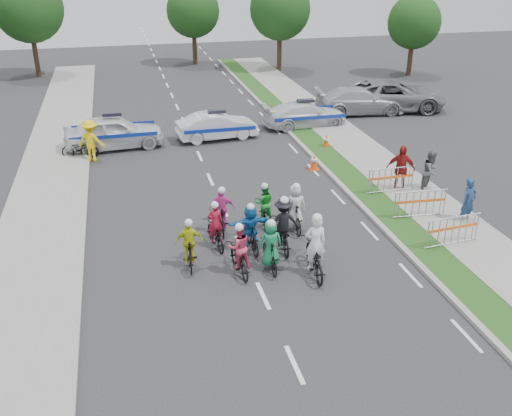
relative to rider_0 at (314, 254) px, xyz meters
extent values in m
plane|color=#28282B|center=(-1.79, -0.81, -0.67)|extent=(90.00, 90.00, 0.00)
cube|color=gray|center=(3.31, 4.19, -0.61)|extent=(0.20, 60.00, 0.12)
cube|color=#234917|center=(4.01, 4.19, -0.62)|extent=(1.20, 60.00, 0.11)
cube|color=gray|center=(5.81, 4.19, -0.61)|extent=(2.40, 60.00, 0.13)
cube|color=gray|center=(-8.29, 4.19, -0.61)|extent=(3.00, 60.00, 0.13)
imported|color=black|center=(0.00, 0.01, -0.15)|extent=(0.90, 2.07, 1.06)
imported|color=white|center=(0.00, -0.04, 0.39)|extent=(0.68, 0.48, 1.76)
sphere|color=white|center=(0.00, -0.09, 1.23)|extent=(0.30, 0.30, 0.30)
imported|color=black|center=(-1.21, 0.60, -0.18)|extent=(0.48, 1.65, 0.99)
imported|color=#188651|center=(-1.21, 0.55, 0.24)|extent=(0.73, 0.48, 1.48)
sphere|color=white|center=(-1.21, 0.50, 0.92)|extent=(0.26, 0.26, 0.26)
imported|color=black|center=(-2.18, 0.61, -0.23)|extent=(0.73, 1.72, 0.88)
imported|color=#D33A61|center=(-2.18, 0.56, 0.24)|extent=(0.76, 0.62, 1.46)
sphere|color=white|center=(-2.18, 0.51, 0.91)|extent=(0.25, 0.25, 0.25)
imported|color=black|center=(-3.57, 1.33, -0.20)|extent=(0.57, 1.62, 0.95)
imported|color=#CCD216|center=(-3.57, 1.28, 0.22)|extent=(0.86, 0.41, 1.43)
sphere|color=white|center=(-3.57, 1.23, 0.87)|extent=(0.25, 0.25, 0.25)
imported|color=black|center=(-0.49, 1.71, -0.18)|extent=(0.84, 1.93, 0.99)
imported|color=black|center=(-0.49, 1.66, 0.33)|extent=(1.12, 0.71, 1.64)
sphere|color=white|center=(-0.49, 1.61, 1.10)|extent=(0.28, 0.28, 0.28)
imported|color=black|center=(-1.54, 1.88, -0.18)|extent=(0.61, 1.67, 0.98)
imported|color=blue|center=(-1.54, 1.83, 0.24)|extent=(1.40, 0.56, 1.47)
sphere|color=white|center=(-1.54, 1.78, 0.91)|extent=(0.25, 0.25, 0.25)
imported|color=black|center=(-2.59, 2.42, -0.25)|extent=(0.78, 1.68, 0.85)
imported|color=#AE152F|center=(-2.59, 2.37, 0.22)|extent=(0.56, 0.41, 1.42)
sphere|color=white|center=(-2.59, 2.32, 0.86)|extent=(0.25, 0.25, 0.25)
imported|color=black|center=(0.30, 2.95, -0.17)|extent=(0.53, 1.71, 1.02)
imported|color=silver|center=(0.30, 2.90, 0.27)|extent=(0.76, 0.51, 1.53)
sphere|color=white|center=(0.30, 2.85, 0.98)|extent=(0.26, 0.26, 0.26)
imported|color=black|center=(-0.66, 3.52, -0.25)|extent=(0.82, 1.70, 0.85)
imported|color=green|center=(-0.66, 3.47, 0.22)|extent=(0.77, 0.64, 1.42)
sphere|color=white|center=(-0.66, 3.42, 0.86)|extent=(0.25, 0.25, 0.25)
imported|color=black|center=(-2.19, 3.35, -0.18)|extent=(0.64, 1.69, 0.99)
imported|color=#E03EA6|center=(-2.19, 3.30, 0.25)|extent=(0.91, 0.45, 1.49)
sphere|color=white|center=(-2.19, 3.25, 0.93)|extent=(0.26, 0.26, 0.26)
imported|color=silver|center=(-5.60, 13.34, 0.13)|extent=(4.87, 2.31, 1.61)
imported|color=silver|center=(-0.51, 13.57, 0.00)|extent=(4.21, 1.83, 1.35)
imported|color=silver|center=(4.50, 14.56, -0.01)|extent=(4.72, 2.21, 1.33)
imported|color=#A4A5A9|center=(8.40, 16.26, 0.09)|extent=(5.42, 2.63, 1.52)
imported|color=slate|center=(10.59, 16.53, 0.19)|extent=(6.71, 4.14, 1.74)
imported|color=navy|center=(6.39, 1.95, 0.18)|extent=(0.72, 0.58, 1.71)
imported|color=#535357|center=(6.56, 4.87, 0.18)|extent=(1.05, 1.01, 1.71)
imported|color=maroon|center=(5.38, 5.15, 0.29)|extent=(1.22, 0.91, 1.93)
imported|color=yellow|center=(-6.63, 11.74, 0.28)|extent=(1.42, 1.17, 1.92)
cube|color=#F24C0C|center=(2.87, 8.28, -0.66)|extent=(0.40, 0.40, 0.03)
cone|color=#F24C0C|center=(2.87, 8.28, -0.32)|extent=(0.36, 0.36, 0.70)
cylinder|color=silver|center=(2.87, 8.28, -0.22)|extent=(0.29, 0.29, 0.08)
cube|color=#F24C0C|center=(4.38, 10.87, -0.66)|extent=(0.40, 0.40, 0.03)
cone|color=#F24C0C|center=(4.38, 10.87, -0.32)|extent=(0.36, 0.36, 0.70)
cylinder|color=silver|center=(4.38, 10.87, -0.22)|extent=(0.29, 0.29, 0.08)
imported|color=black|center=(-7.19, 12.28, -0.22)|extent=(1.80, 0.94, 0.90)
cylinder|color=#382619|center=(7.21, 29.19, 0.95)|extent=(0.36, 0.36, 3.25)
sphere|color=#183A12|center=(7.21, 29.19, 3.88)|extent=(4.55, 4.55, 4.55)
cylinder|color=#382619|center=(16.21, 25.19, 0.70)|extent=(0.36, 0.36, 2.75)
sphere|color=#183A12|center=(16.21, 25.19, 3.18)|extent=(3.85, 3.85, 3.85)
cylinder|color=#382619|center=(-10.79, 31.19, 1.08)|extent=(0.36, 0.36, 3.50)
sphere|color=#183A12|center=(-10.79, 31.19, 4.23)|extent=(4.90, 4.90, 4.90)
cylinder|color=#382619|center=(1.21, 33.19, 0.83)|extent=(0.36, 0.36, 3.00)
sphere|color=#183A12|center=(1.21, 33.19, 3.53)|extent=(4.20, 4.20, 4.20)
camera|label=1|loc=(-5.23, -14.00, 8.47)|focal=40.00mm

